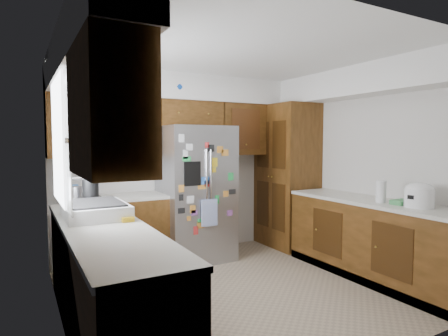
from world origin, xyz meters
The scene contains 12 objects.
floor centered at (0.00, 0.00, 0.00)m, with size 3.60×3.60×0.00m, color tan.
room_shell centered at (-0.11, 0.36, 1.82)m, with size 3.64×3.24×2.52m.
left_counter_run centered at (-1.36, 0.03, 0.43)m, with size 1.36×3.20×0.92m.
right_counter_run centered at (1.50, -0.47, 0.42)m, with size 0.63×2.25×0.92m.
pantry centered at (1.50, 1.15, 1.07)m, with size 0.60×0.90×2.15m, color #3A240B.
fridge centered at (0.00, 1.20, 0.90)m, with size 0.90×0.79×1.80m.
bridge_cabinet centered at (0.00, 1.43, 1.98)m, with size 0.96×0.34×0.35m, color #3A240B.
fridge_top_items centered at (-0.02, 1.38, 2.29)m, with size 0.78×0.31×0.31m.
sink_assembly centered at (-1.50, 0.10, 0.99)m, with size 0.52×0.74×0.37m.
left_counter_clutter centered at (-1.48, 0.83, 1.05)m, with size 0.30×0.85×0.38m.
rice_cooker centered at (1.50, -1.01, 1.05)m, with size 0.30×0.29×0.25m.
paper_towel centered at (1.43, -0.60, 1.04)m, with size 0.11×0.11×0.24m, color white.
Camera 1 is at (-2.10, -3.36, 1.59)m, focal length 30.00 mm.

